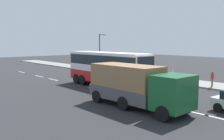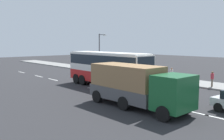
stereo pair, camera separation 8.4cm
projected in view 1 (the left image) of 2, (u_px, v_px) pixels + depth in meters
ground_plane at (102, 85)px, 27.30m from camera, size 120.00×120.00×0.00m
sidewalk_curb at (150, 77)px, 32.75m from camera, size 80.00×4.00×0.15m
lane_centreline at (96, 90)px, 24.38m from camera, size 38.95×0.16×0.01m
coach_bus at (107, 66)px, 25.47m from camera, size 10.65×2.72×3.66m
cargo_truck at (136, 85)px, 17.52m from camera, size 8.08×2.68×3.02m
pedestrian_near_curb at (172, 74)px, 28.33m from camera, size 0.32×0.32×1.62m
pedestrian_at_crossing at (212, 78)px, 25.02m from camera, size 0.32×0.32×1.59m
street_lamp at (100, 50)px, 37.80m from camera, size 1.61×0.24×5.86m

